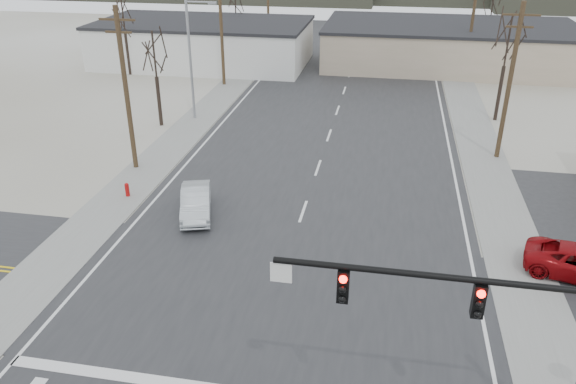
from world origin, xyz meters
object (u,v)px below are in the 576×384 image
(traffic_signal_mast, at_px, (517,334))
(sedan_crossing, at_px, (196,202))
(car_far_b, at_px, (372,25))
(fire_hydrant, at_px, (127,190))
(car_far_a, at_px, (403,61))

(traffic_signal_mast, bearing_deg, sedan_crossing, 136.39)
(car_far_b, bearing_deg, fire_hydrant, -101.19)
(sedan_crossing, bearing_deg, traffic_signal_mast, -60.89)
(traffic_signal_mast, relative_size, car_far_b, 1.94)
(traffic_signal_mast, distance_m, sedan_crossing, 19.06)
(sedan_crossing, distance_m, car_far_b, 56.57)
(traffic_signal_mast, distance_m, fire_hydrant, 23.39)
(traffic_signal_mast, distance_m, car_far_b, 69.50)
(fire_hydrant, height_order, car_far_b, car_far_b)
(fire_hydrant, distance_m, car_far_b, 55.97)
(car_far_a, bearing_deg, traffic_signal_mast, 109.30)
(car_far_b, bearing_deg, sedan_crossing, -96.36)
(sedan_crossing, distance_m, car_far_a, 36.25)
(traffic_signal_mast, height_order, car_far_b, traffic_signal_mast)
(fire_hydrant, height_order, car_far_a, car_far_a)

